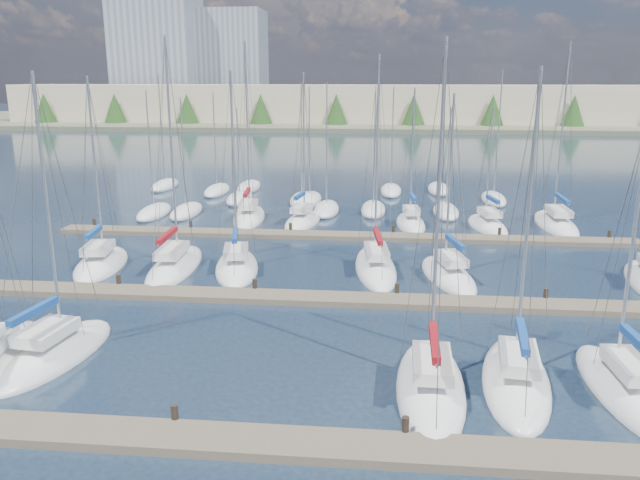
# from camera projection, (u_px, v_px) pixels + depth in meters

# --- Properties ---
(ground) EXTENTS (400.00, 400.00, 0.00)m
(ground) POSITION_uv_depth(u_px,v_px,m) (357.00, 177.00, 76.46)
(ground) COLOR #213042
(ground) RESTS_ON ground
(dock_near) EXTENTS (44.00, 1.93, 1.10)m
(dock_near) POSITION_uv_depth(u_px,v_px,m) (284.00, 444.00, 20.61)
(dock_near) COLOR #6B5E4C
(dock_near) RESTS_ON ground
(dock_mid) EXTENTS (44.00, 1.93, 1.10)m
(dock_mid) POSITION_uv_depth(u_px,v_px,m) (324.00, 299.00, 34.09)
(dock_mid) COLOR #6B5E4C
(dock_mid) RESTS_ON ground
(dock_far) EXTENTS (44.00, 1.93, 1.10)m
(dock_far) POSITION_uv_depth(u_px,v_px,m) (341.00, 236.00, 47.56)
(dock_far) COLOR #6B5E4C
(dock_far) RESTS_ON ground
(sailboat_c) EXTENTS (3.83, 7.98, 12.90)m
(sailboat_c) POSITION_uv_depth(u_px,v_px,m) (54.00, 354.00, 27.27)
(sailboat_c) COLOR white
(sailboat_c) RESTS_ON ground
(sailboat_i) EXTENTS (3.05, 9.43, 15.06)m
(sailboat_i) POSITION_uv_depth(u_px,v_px,m) (175.00, 266.00, 39.81)
(sailboat_i) COLOR white
(sailboat_i) RESTS_ON ground
(sailboat_e) EXTENTS (3.68, 8.45, 13.05)m
(sailboat_e) POSITION_uv_depth(u_px,v_px,m) (516.00, 380.00, 24.88)
(sailboat_e) COLOR white
(sailboat_e) RESTS_ON ground
(sailboat_j) EXTENTS (4.13, 8.07, 13.03)m
(sailboat_j) POSITION_uv_depth(u_px,v_px,m) (237.00, 267.00, 39.64)
(sailboat_j) COLOR white
(sailboat_j) RESTS_ON ground
(sailboat_d) EXTENTS (2.97, 8.70, 14.04)m
(sailboat_d) POSITION_uv_depth(u_px,v_px,m) (430.00, 386.00, 24.42)
(sailboat_d) COLOR white
(sailboat_d) RESTS_ON ground
(sailboat_o) EXTENTS (3.39, 7.11, 13.01)m
(sailboat_o) POSITION_uv_depth(u_px,v_px,m) (303.00, 221.00, 52.19)
(sailboat_o) COLOR white
(sailboat_o) RESTS_ON ground
(sailboat_k) EXTENTS (3.39, 9.47, 13.99)m
(sailboat_k) POSITION_uv_depth(u_px,v_px,m) (375.00, 267.00, 39.62)
(sailboat_k) COLOR white
(sailboat_k) RESTS_ON ground
(sailboat_n) EXTENTS (3.51, 8.89, 15.48)m
(sailboat_n) POSITION_uv_depth(u_px,v_px,m) (249.00, 216.00, 53.91)
(sailboat_n) COLOR white
(sailboat_n) RESTS_ON ground
(sailboat_p) EXTENTS (2.80, 6.93, 11.79)m
(sailboat_p) POSITION_uv_depth(u_px,v_px,m) (411.00, 223.00, 51.47)
(sailboat_p) COLOR white
(sailboat_p) RESTS_ON ground
(sailboat_f) EXTENTS (2.57, 8.01, 11.53)m
(sailboat_f) POSITION_uv_depth(u_px,v_px,m) (622.00, 388.00, 24.21)
(sailboat_f) COLOR white
(sailboat_f) RESTS_ON ground
(sailboat_l) EXTENTS (4.04, 7.99, 11.75)m
(sailboat_l) POSITION_uv_depth(u_px,v_px,m) (448.00, 275.00, 38.03)
(sailboat_l) COLOR white
(sailboat_l) RESTS_ON ground
(sailboat_h) EXTENTS (4.01, 7.87, 12.74)m
(sailboat_h) POSITION_uv_depth(u_px,v_px,m) (101.00, 264.00, 40.35)
(sailboat_h) COLOR white
(sailboat_h) RESTS_ON ground
(sailboat_q) EXTENTS (3.52, 7.31, 10.47)m
(sailboat_q) POSITION_uv_depth(u_px,v_px,m) (487.00, 226.00, 50.71)
(sailboat_q) COLOR white
(sailboat_q) RESTS_ON ground
(sailboat_r) EXTENTS (2.84, 9.56, 15.37)m
(sailboat_r) POSITION_uv_depth(u_px,v_px,m) (556.00, 224.00, 51.29)
(sailboat_r) COLOR white
(sailboat_r) RESTS_ON ground
(distant_boats) EXTENTS (36.93, 20.75, 13.30)m
(distant_boats) POSITION_uv_depth(u_px,v_px,m) (306.00, 199.00, 61.18)
(distant_boats) COLOR #9EA0A5
(distant_boats) RESTS_ON ground
(shoreline) EXTENTS (400.00, 60.00, 38.00)m
(shoreline) POSITION_uv_depth(u_px,v_px,m) (321.00, 94.00, 162.24)
(shoreline) COLOR #666B51
(shoreline) RESTS_ON ground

